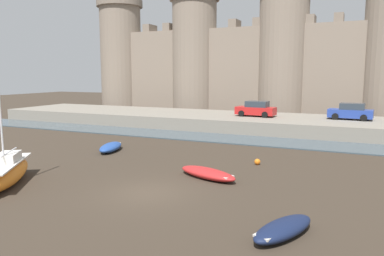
# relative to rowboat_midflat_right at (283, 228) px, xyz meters

# --- Properties ---
(ground_plane) EXTENTS (160.00, 160.00, 0.00)m
(ground_plane) POSITION_rel_rowboat_midflat_right_xyz_m (-7.05, 2.35, -0.31)
(ground_plane) COLOR #382D23
(water_channel) EXTENTS (80.00, 4.50, 0.10)m
(water_channel) POSITION_rel_rowboat_midflat_right_xyz_m (-7.05, 18.48, -0.26)
(water_channel) COLOR #3D4C56
(water_channel) RESTS_ON ground
(quay_road) EXTENTS (62.64, 10.00, 1.36)m
(quay_road) POSITION_rel_rowboat_midflat_right_xyz_m (-7.05, 25.73, 0.37)
(quay_road) COLOR gray
(quay_road) RESTS_ON ground
(castle) EXTENTS (57.71, 7.07, 20.04)m
(castle) POSITION_rel_rowboat_midflat_right_xyz_m (-7.05, 37.38, 7.48)
(castle) COLOR gray
(castle) RESTS_ON ground
(rowboat_midflat_right) EXTENTS (2.29, 3.44, 0.59)m
(rowboat_midflat_right) POSITION_rel_rowboat_midflat_right_xyz_m (0.00, 0.00, 0.00)
(rowboat_midflat_right) COLOR #141E3D
(rowboat_midflat_right) RESTS_ON ground
(rowboat_midflat_centre) EXTENTS (2.16, 3.57, 0.61)m
(rowboat_midflat_centre) POSITION_rel_rowboat_midflat_right_xyz_m (-14.75, 9.95, 0.01)
(rowboat_midflat_centre) COLOR #234793
(rowboat_midflat_centre) RESTS_ON ground
(sailboat_near_channel_right) EXTENTS (4.26, 5.52, 7.03)m
(sailboat_near_channel_right) POSITION_rel_rowboat_midflat_right_xyz_m (-14.54, 0.54, 0.38)
(sailboat_near_channel_right) COLOR orange
(sailboat_near_channel_right) RESTS_ON ground
(rowboat_foreground_left) EXTENTS (4.06, 2.53, 0.57)m
(rowboat_foreground_left) POSITION_rel_rowboat_midflat_right_xyz_m (-5.29, 5.97, -0.01)
(rowboat_foreground_left) COLOR red
(rowboat_foreground_left) RESTS_ON ground
(mooring_buoy_near_shore) EXTENTS (0.39, 0.39, 0.39)m
(mooring_buoy_near_shore) POSITION_rel_rowboat_midflat_right_xyz_m (-3.49, 10.22, -0.12)
(mooring_buoy_near_shore) COLOR orange
(mooring_buoy_near_shore) RESTS_ON ground
(car_quay_centre_east) EXTENTS (4.22, 2.12, 1.62)m
(car_quay_centre_east) POSITION_rel_rowboat_midflat_right_xyz_m (-7.52, 25.63, 1.82)
(car_quay_centre_east) COLOR red
(car_quay_centre_east) RESTS_ON quay_road
(car_quay_centre_west) EXTENTS (4.22, 2.12, 1.62)m
(car_quay_centre_west) POSITION_rel_rowboat_midflat_right_xyz_m (1.69, 26.62, 1.82)
(car_quay_centre_west) COLOR #263F99
(car_quay_centre_west) RESTS_ON quay_road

